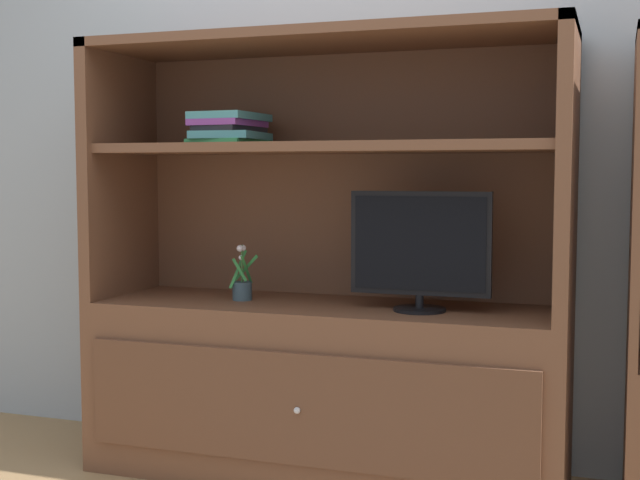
{
  "coord_description": "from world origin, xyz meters",
  "views": [
    {
      "loc": [
        1.05,
        -2.68,
        1.18
      ],
      "look_at": [
        0.0,
        0.35,
        0.92
      ],
      "focal_mm": 48.15,
      "sensor_mm": 36.0,
      "label": 1
    }
  ],
  "objects_px": {
    "tv_monitor": "(420,249)",
    "potted_plant": "(242,286)",
    "media_console": "(325,343)",
    "magazine_stack": "(230,129)"
  },
  "relations": [
    {
      "from": "media_console",
      "to": "magazine_stack",
      "type": "height_order",
      "value": "media_console"
    },
    {
      "from": "media_console",
      "to": "tv_monitor",
      "type": "relative_size",
      "value": 3.53
    },
    {
      "from": "tv_monitor",
      "to": "magazine_stack",
      "type": "bearing_deg",
      "value": 176.93
    },
    {
      "from": "media_console",
      "to": "tv_monitor",
      "type": "bearing_deg",
      "value": -7.43
    },
    {
      "from": "tv_monitor",
      "to": "potted_plant",
      "type": "xyz_separation_m",
      "value": [
        -0.72,
        0.03,
        -0.17
      ]
    },
    {
      "from": "media_console",
      "to": "magazine_stack",
      "type": "distance_m",
      "value": 0.91
    },
    {
      "from": "tv_monitor",
      "to": "potted_plant",
      "type": "relative_size",
      "value": 2.35
    },
    {
      "from": "media_console",
      "to": "tv_monitor",
      "type": "xyz_separation_m",
      "value": [
        0.38,
        -0.05,
        0.38
      ]
    },
    {
      "from": "potted_plant",
      "to": "magazine_stack",
      "type": "bearing_deg",
      "value": 170.98
    },
    {
      "from": "media_console",
      "to": "potted_plant",
      "type": "distance_m",
      "value": 0.4
    }
  ]
}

